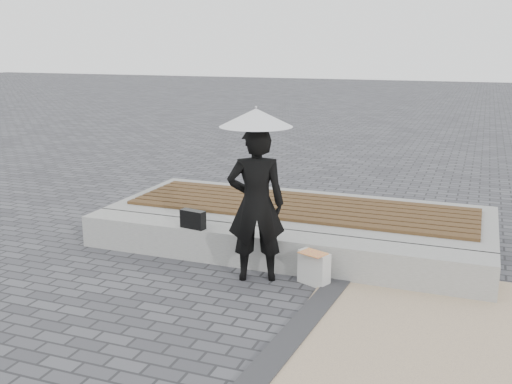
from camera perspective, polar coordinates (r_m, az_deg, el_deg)
ground at (r=5.75m, az=-4.05°, el=-12.38°), size 80.00×80.00×0.00m
edging_band at (r=5.08m, az=1.46°, el=-15.91°), size 0.61×5.20×0.04m
seating_ledge at (r=7.04m, az=1.43°, el=-5.52°), size 5.00×0.45×0.40m
timber_platform at (r=8.13m, az=4.27°, el=-2.87°), size 5.00×2.00×0.40m
timber_decking at (r=8.07m, az=4.30°, el=-1.37°), size 4.60×1.40×0.04m
woman at (r=6.45m, az=0.00°, el=-1.19°), size 0.74×0.62×1.72m
parasol at (r=6.27m, az=0.00°, el=7.15°), size 0.78×0.78×1.00m
handbag at (r=7.17m, az=-6.07°, el=-2.61°), size 0.33×0.16×0.22m
canvas_tote at (r=6.55m, az=5.58°, el=-7.28°), size 0.38×0.28×0.37m
magazine at (r=6.43m, az=5.50°, el=-5.86°), size 0.33×0.29×0.01m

